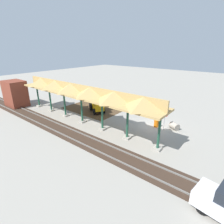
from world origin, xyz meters
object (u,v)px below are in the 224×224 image
concrete_pipe (174,126)px  traffic_barrel (156,123)px  stop_sign (165,116)px  backhoe (97,103)px  brick_utility_building (15,93)px

concrete_pipe → traffic_barrel: size_ratio=1.44×
stop_sign → concrete_pipe: (-0.95, -0.84, -1.30)m
stop_sign → traffic_barrel: 1.59m
backhoe → traffic_barrel: backhoe is taller
concrete_pipe → brick_utility_building: (23.66, 7.42, 1.67)m
backhoe → concrete_pipe: bearing=-174.0°
stop_sign → brick_utility_building: size_ratio=0.57×
stop_sign → backhoe: (10.44, 0.35, -0.43)m
backhoe → stop_sign: bearing=-178.1°
backhoe → traffic_barrel: bearing=-177.2°
stop_sign → backhoe: size_ratio=0.46×
brick_utility_building → concrete_pipe: bearing=-162.6°
brick_utility_building → traffic_barrel: brick_utility_building is taller
stop_sign → brick_utility_building: brick_utility_building is taller
brick_utility_building → traffic_barrel: 22.78m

